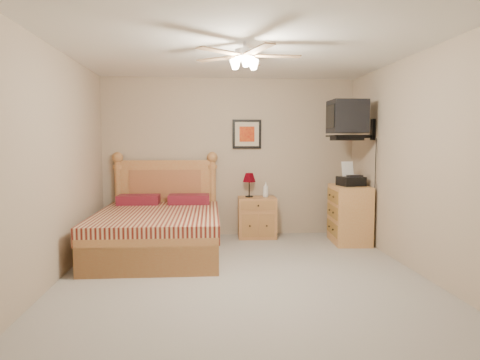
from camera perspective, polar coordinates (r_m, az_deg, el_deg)
The scene contains 17 objects.
floor at distance 4.83m, azimuth 0.39°, elevation -12.89°, with size 4.50×4.50×0.00m, color gray.
ceiling at distance 4.71m, azimuth 0.41°, elevation 17.46°, with size 4.00×4.50×0.04m, color white.
wall_back at distance 6.84m, azimuth -1.35°, elevation 3.04°, with size 4.00×0.04×2.50m, color tan.
wall_front at distance 2.38m, azimuth 5.44°, elevation -0.68°, with size 4.00×0.04×2.50m, color tan.
wall_left at distance 4.85m, azimuth -23.88°, elevation 1.80°, with size 0.04×4.50×2.50m, color tan.
wall_right at distance 5.19m, azimuth 22.99°, elevation 2.01°, with size 0.04×4.50×2.50m, color tan.
bed at distance 5.79m, azimuth -10.92°, elevation -3.16°, with size 1.58×2.08×1.34m, color #BD6D3B, non-canonical shape.
nightstand at distance 6.74m, azimuth 2.28°, elevation -4.99°, with size 0.58×0.44×0.63m, color #AE6B3C.
table_lamp at distance 6.70m, azimuth 1.24°, elevation -0.67°, with size 0.21×0.21×0.38m, color #59010C, non-canonical shape.
lotion_bottle at distance 6.71m, azimuth 3.44°, elevation -1.27°, with size 0.09×0.09×0.24m, color white.
framed_picture at distance 6.84m, azimuth 0.92°, elevation 6.13°, with size 0.46×0.04×0.46m, color black.
dresser at distance 6.55m, azimuth 14.40°, elevation -4.44°, with size 0.50×0.72×0.85m, color #BB773D.
fax_machine at distance 6.45m, azimuth 14.59°, elevation 0.81°, with size 0.33×0.35×0.35m, color black, non-canonical shape.
magazine_lower at distance 6.68m, azimuth 13.30°, elevation -0.43°, with size 0.22×0.29×0.03m, color #C0B596.
magazine_upper at distance 6.70m, azimuth 13.40°, elevation -0.20°, with size 0.20×0.28×0.02m, color gray.
wall_tv at distance 6.31m, azimuth 15.39°, elevation 7.78°, with size 0.56×0.46×0.58m, color black, non-canonical shape.
ceiling_fan at distance 4.48m, azimuth 0.66°, elevation 16.26°, with size 1.14×1.14×0.28m, color white, non-canonical shape.
Camera 1 is at (-0.43, -4.58, 1.48)m, focal length 32.00 mm.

